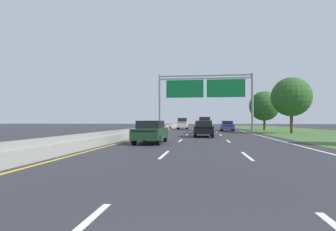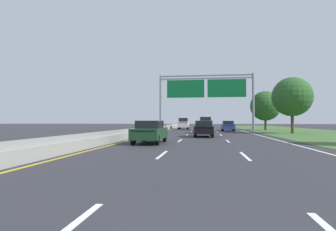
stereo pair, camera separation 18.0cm
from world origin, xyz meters
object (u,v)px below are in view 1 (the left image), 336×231
object	(u,v)px
overhead_sign_gantry	(205,91)
car_black_centre_lane_sedan	(203,128)
car_red_centre_lane_sedan	(204,127)
roadside_tree_mid	(291,97)
car_darkgreen_left_lane_sedan	(151,131)
car_blue_right_lane_sedan	(227,126)
roadside_tree_far	(264,106)
car_white_left_lane_suv	(183,123)
pickup_truck_grey	(205,124)

from	to	relation	value
overhead_sign_gantry	car_black_centre_lane_sedan	world-z (taller)	overhead_sign_gantry
car_red_centre_lane_sedan	roadside_tree_mid	world-z (taller)	roadside_tree_mid
roadside_tree_mid	car_darkgreen_left_lane_sedan	bearing A→B (deg)	-130.91
overhead_sign_gantry	car_blue_right_lane_sedan	size ratio (longest dim) A/B	3.41
car_black_centre_lane_sedan	roadside_tree_mid	bearing A→B (deg)	-52.69
car_blue_right_lane_sedan	roadside_tree_far	xyz separation A→B (m)	(6.53, 4.62, 3.24)
car_white_left_lane_suv	roadside_tree_mid	world-z (taller)	roadside_tree_mid
car_black_centre_lane_sedan	car_blue_right_lane_sedan	world-z (taller)	same
car_blue_right_lane_sedan	roadside_tree_far	bearing A→B (deg)	-54.09
car_blue_right_lane_sedan	car_white_left_lane_suv	bearing A→B (deg)	39.92
overhead_sign_gantry	car_darkgreen_left_lane_sedan	world-z (taller)	overhead_sign_gantry
car_white_left_lane_suv	roadside_tree_far	size ratio (longest dim) A/B	0.72
overhead_sign_gantry	roadside_tree_mid	size ratio (longest dim) A/B	2.16
car_darkgreen_left_lane_sedan	overhead_sign_gantry	bearing A→B (deg)	-8.36
overhead_sign_gantry	car_black_centre_lane_sedan	xyz separation A→B (m)	(-0.31, -16.85, -5.59)
overhead_sign_gantry	pickup_truck_grey	size ratio (longest dim) A/B	2.78
roadside_tree_far	overhead_sign_gantry	bearing A→B (deg)	-161.35
pickup_truck_grey	roadside_tree_far	distance (m)	10.96
car_white_left_lane_suv	car_black_centre_lane_sedan	bearing A→B (deg)	-171.89
overhead_sign_gantry	car_red_centre_lane_sedan	world-z (taller)	overhead_sign_gantry
overhead_sign_gantry	car_blue_right_lane_sedan	distance (m)	6.63
pickup_truck_grey	roadside_tree_far	world-z (taller)	roadside_tree_far
car_white_left_lane_suv	roadside_tree_mid	size ratio (longest dim) A/B	0.68
pickup_truck_grey	car_blue_right_lane_sedan	xyz separation A→B (m)	(3.39, -1.05, -0.26)
overhead_sign_gantry	roadside_tree_far	size ratio (longest dim) A/B	2.30
car_darkgreen_left_lane_sedan	roadside_tree_mid	xyz separation A→B (m)	(14.52, 16.76, 3.72)
pickup_truck_grey	car_white_left_lane_suv	world-z (taller)	pickup_truck_grey
car_darkgreen_left_lane_sedan	roadside_tree_far	xyz separation A→B (m)	(13.83, 28.49, 3.24)
car_red_centre_lane_sedan	roadside_tree_mid	distance (m)	11.40
roadside_tree_far	car_white_left_lane_suv	bearing A→B (deg)	162.01
car_red_centre_lane_sedan	overhead_sign_gantry	bearing A→B (deg)	-1.81
car_darkgreen_left_lane_sedan	pickup_truck_grey	bearing A→B (deg)	-8.27
overhead_sign_gantry	roadside_tree_far	distance (m)	10.65
pickup_truck_grey	car_darkgreen_left_lane_sedan	distance (m)	25.22
car_red_centre_lane_sedan	roadside_tree_far	distance (m)	16.43
car_darkgreen_left_lane_sedan	roadside_tree_mid	world-z (taller)	roadside_tree_mid
car_darkgreen_left_lane_sedan	car_blue_right_lane_sedan	distance (m)	24.96
pickup_truck_grey	roadside_tree_mid	bearing A→B (deg)	-128.03
car_red_centre_lane_sedan	car_black_centre_lane_sedan	xyz separation A→B (m)	(-0.11, -7.58, 0.00)
car_red_centre_lane_sedan	roadside_tree_mid	bearing A→B (deg)	-85.97
car_blue_right_lane_sedan	roadside_tree_mid	world-z (taller)	roadside_tree_mid
car_red_centre_lane_sedan	car_blue_right_lane_sedan	size ratio (longest dim) A/B	1.00
pickup_truck_grey	car_black_centre_lane_sedan	distance (m)	16.60
car_red_centre_lane_sedan	car_white_left_lane_suv	size ratio (longest dim) A/B	0.93
car_darkgreen_left_lane_sedan	car_white_left_lane_suv	xyz separation A→B (m)	(-0.21, 33.04, 0.28)
car_white_left_lane_suv	car_black_centre_lane_sedan	world-z (taller)	car_white_left_lane_suv
car_darkgreen_left_lane_sedan	car_white_left_lane_suv	bearing A→B (deg)	1.00
overhead_sign_gantry	roadside_tree_mid	bearing A→B (deg)	-38.56
car_red_centre_lane_sedan	pickup_truck_grey	bearing A→B (deg)	-1.34
roadside_tree_far	pickup_truck_grey	bearing A→B (deg)	-160.21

